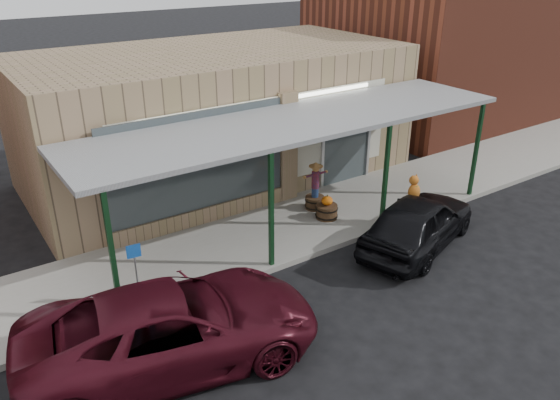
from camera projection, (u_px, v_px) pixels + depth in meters
ground at (389, 287)px, 12.47m from camera, size 120.00×120.00×0.00m
sidewalk at (297, 224)px, 15.14m from camera, size 40.00×3.20×0.15m
storefront at (216, 116)px, 17.72m from camera, size 12.00×6.25×4.20m
awning at (299, 123)px, 13.88m from camera, size 12.00×3.00×3.04m
block_buildings_near at (251, 52)px, 18.81m from camera, size 61.00×8.00×8.00m
barrel_scarecrow at (315, 193)px, 15.72m from camera, size 0.87×0.63×1.43m
barrel_pumpkin at (327, 210)px, 15.24m from camera, size 0.73×0.73×0.71m
handicap_sign at (136, 266)px, 11.28m from camera, size 0.30×0.05×1.43m
parked_sedan at (418, 222)px, 13.90m from camera, size 4.48×2.92×1.58m
car_maroon at (172, 327)px, 9.98m from camera, size 5.84×3.52×1.52m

